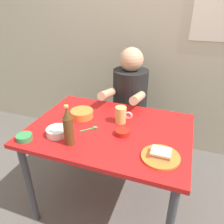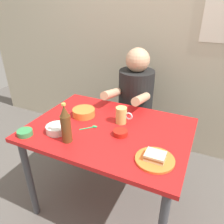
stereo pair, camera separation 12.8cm
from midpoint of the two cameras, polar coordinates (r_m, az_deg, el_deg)
The scene contains 14 objects.
ground_plane at distance 2.01m, azimuth -2.48°, elevation -22.42°, with size 6.00×6.00×0.00m, color #59544F.
wall_back at distance 2.30m, azimuth 7.30°, elevation 21.49°, with size 4.40×0.09×2.60m.
dining_table at distance 1.57m, azimuth -2.96°, elevation -7.12°, with size 1.10×0.80×0.74m.
stool at distance 2.24m, azimuth 2.73°, elevation -4.56°, with size 0.34×0.34×0.45m.
person_seated at distance 2.04m, azimuth 2.90°, elevation 5.24°, with size 0.33×0.56×0.72m.
plate_orange at distance 1.27m, azimuth 9.70°, elevation -11.55°, with size 0.22×0.22×0.01m, color orange.
sandwich at distance 1.25m, azimuth 9.79°, elevation -10.66°, with size 0.11×0.09×0.04m.
beer_mug at distance 1.56m, azimuth 0.06°, elevation -0.79°, with size 0.13×0.08×0.12m.
beer_bottle at distance 1.34m, azimuth -14.01°, elevation -3.87°, with size 0.06×0.06×0.26m.
rice_bowl_white at distance 1.49m, azimuth -16.54°, elevation -4.94°, with size 0.14×0.14×0.05m.
soup_bowl_orange at distance 1.66m, azimuth -10.06°, elevation -0.40°, with size 0.17×0.17×0.05m.
sambal_bowl_red at distance 1.44m, azimuth 0.16°, elevation -5.33°, with size 0.10×0.10×0.03m.
dip_bowl_green at distance 1.52m, azimuth -24.22°, elevation -6.06°, with size 0.10×0.10×0.03m.
spoon at distance 1.52m, azimuth -7.58°, elevation -4.28°, with size 0.10×0.09×0.01m.
Camera 1 is at (0.45, -1.21, 1.54)m, focal length 35.01 mm.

